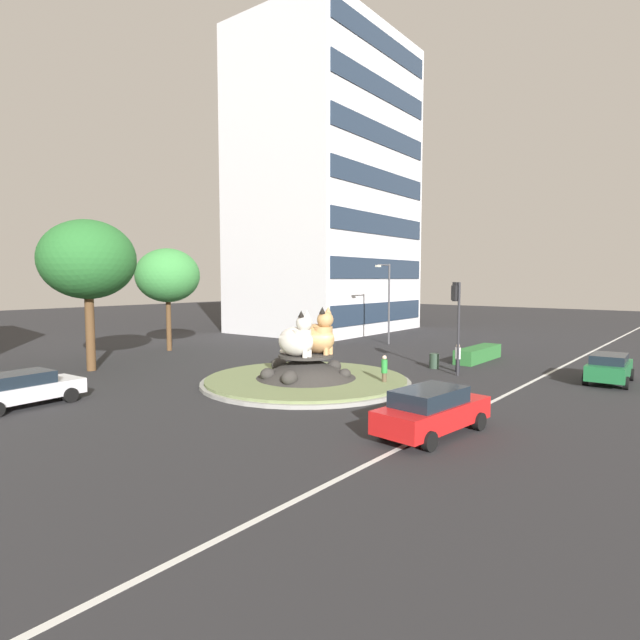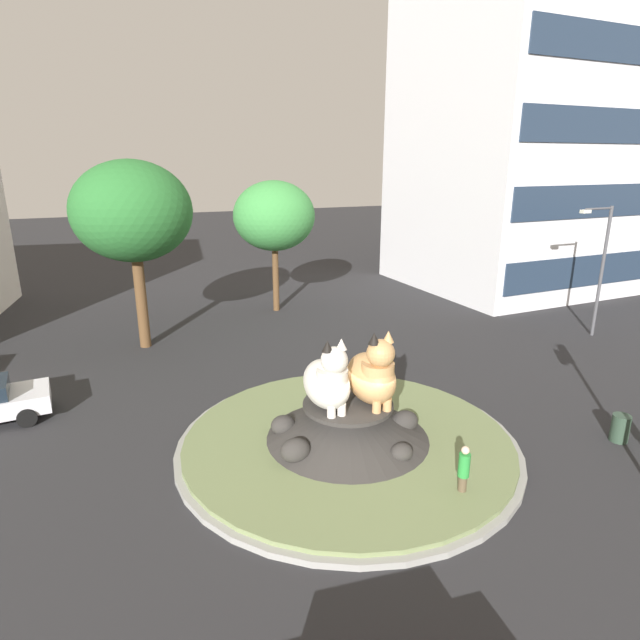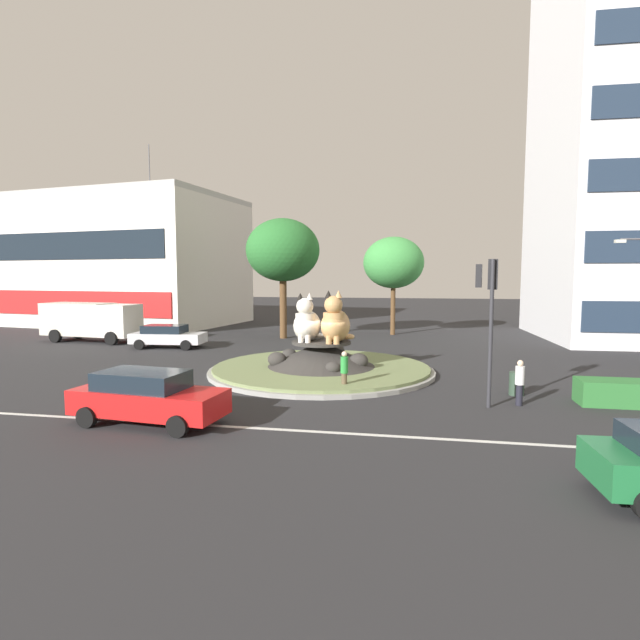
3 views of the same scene
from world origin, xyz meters
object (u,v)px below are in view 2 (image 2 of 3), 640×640
at_px(pedestrian_green_shirt, 463,472).
at_px(broadleaf_tree_behind_island, 132,212).
at_px(cat_statue_white, 328,382).
at_px(streetlight_arm, 600,262).
at_px(cat_statue_calico, 373,376).
at_px(litter_bin, 620,428).
at_px(office_tower, 549,65).
at_px(second_tree_near_tower, 274,216).

bearing_deg(pedestrian_green_shirt, broadleaf_tree_behind_island, -60.02).
bearing_deg(cat_statue_white, broadleaf_tree_behind_island, -161.60).
relative_size(broadleaf_tree_behind_island, streetlight_arm, 1.33).
height_order(cat_statue_calico, litter_bin, cat_statue_calico).
height_order(office_tower, pedestrian_green_shirt, office_tower).
distance_m(cat_statue_calico, pedestrian_green_shirt, 3.87).
distance_m(streetlight_arm, litter_bin, 11.89).
xyz_separation_m(cat_statue_white, office_tower, (23.19, 16.49, 12.45)).
xyz_separation_m(streetlight_arm, pedestrian_green_shirt, (-14.58, -8.79, -2.98)).
bearing_deg(pedestrian_green_shirt, cat_statue_white, -50.67).
distance_m(cat_statue_white, litter_bin, 9.61).
bearing_deg(broadleaf_tree_behind_island, pedestrian_green_shirt, -67.21).
bearing_deg(second_tree_near_tower, litter_bin, -74.00).
height_order(cat_statue_calico, office_tower, office_tower).
xyz_separation_m(cat_statue_calico, litter_bin, (7.52, -2.82, -1.94)).
xyz_separation_m(broadleaf_tree_behind_island, streetlight_arm, (21.26, -7.09, -2.59)).
height_order(cat_statue_calico, pedestrian_green_shirt, cat_statue_calico).
distance_m(office_tower, streetlight_arm, 16.99).
distance_m(cat_statue_calico, second_tree_near_tower, 16.58).
xyz_separation_m(cat_statue_calico, second_tree_near_tower, (2.09, 16.13, 3.20)).
bearing_deg(litter_bin, office_tower, 53.84).
bearing_deg(broadleaf_tree_behind_island, cat_statue_white, -70.30).
distance_m(office_tower, second_tree_near_tower, 21.74).
height_order(cat_statue_white, second_tree_near_tower, second_tree_near_tower).
relative_size(cat_statue_calico, broadleaf_tree_behind_island, 0.28).
distance_m(streetlight_arm, pedestrian_green_shirt, 17.29).
bearing_deg(litter_bin, cat_statue_white, 161.26).
bearing_deg(streetlight_arm, cat_statue_calico, 18.24).
relative_size(cat_statue_calico, pedestrian_green_shirt, 1.51).
relative_size(cat_statue_calico, second_tree_near_tower, 0.32).
xyz_separation_m(office_tower, broadleaf_tree_behind_island, (-27.57, -4.26, -8.36)).
height_order(cat_statue_white, pedestrian_green_shirt, cat_statue_white).
bearing_deg(second_tree_near_tower, cat_statue_calico, -97.38).
xyz_separation_m(cat_statue_calico, streetlight_arm, (15.48, 5.34, 1.45)).
relative_size(office_tower, pedestrian_green_shirt, 18.28).
bearing_deg(cat_statue_calico, litter_bin, 70.49).
distance_m(broadleaf_tree_behind_island, pedestrian_green_shirt, 18.11).
bearing_deg(office_tower, litter_bin, -127.80).
bearing_deg(office_tower, broadleaf_tree_behind_island, -172.86).
relative_size(broadleaf_tree_behind_island, second_tree_near_tower, 1.15).
bearing_deg(second_tree_near_tower, office_tower, 1.65).
bearing_deg(pedestrian_green_shirt, litter_bin, -167.42).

